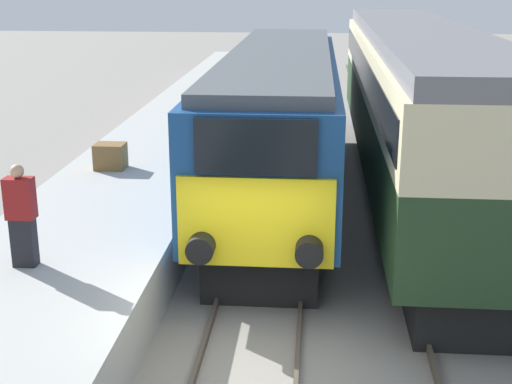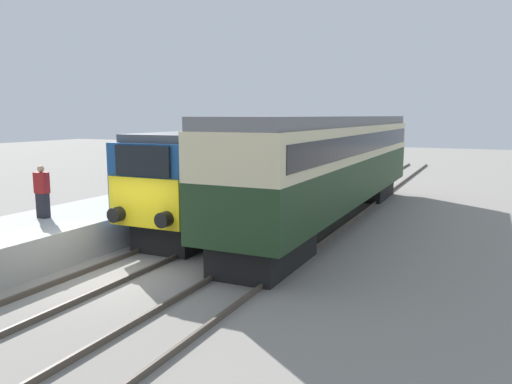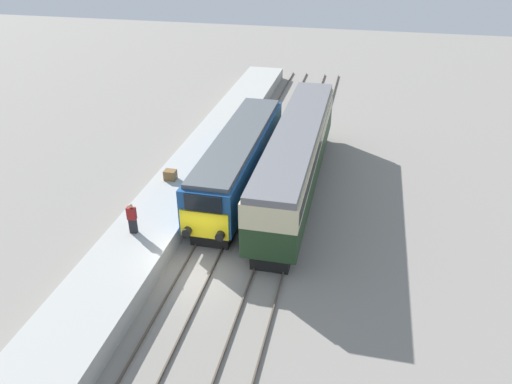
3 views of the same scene
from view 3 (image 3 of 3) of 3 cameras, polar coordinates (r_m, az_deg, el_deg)
ground_plane at (r=24.43m, az=-6.89°, el=-9.21°), size 120.00×120.00×0.00m
platform_left at (r=31.45m, az=-7.99°, el=1.29°), size 3.50×50.00×1.04m
rails_near_track at (r=28.26m, az=-3.66°, el=-2.97°), size 1.51×60.00×0.14m
rails_far_track at (r=27.62m, az=3.15°, el=-3.80°), size 1.50×60.00×0.14m
locomotive at (r=30.31m, az=-1.94°, el=3.73°), size 2.70×14.31×3.68m
passenger_carriage at (r=30.15m, az=4.67°, el=4.49°), size 2.75×17.65×4.21m
person_on_platform at (r=25.55m, az=-13.97°, el=-2.95°), size 0.44×0.26×1.66m
luggage_crate at (r=30.49m, az=-9.77°, el=1.94°), size 0.70×0.56×0.60m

